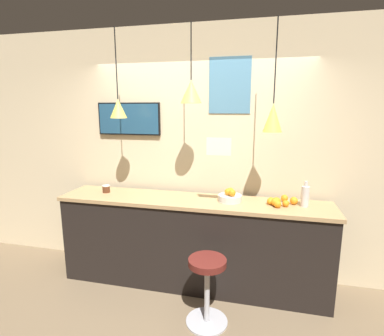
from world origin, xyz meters
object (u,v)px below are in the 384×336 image
at_px(bar_stool, 207,281).
at_px(spread_jar, 106,189).
at_px(fruit_bowl, 230,196).
at_px(juice_bottle, 305,196).
at_px(mounted_tv, 129,119).

relative_size(bar_stool, spread_jar, 7.46).
height_order(bar_stool, fruit_bowl, fruit_bowl).
bearing_deg(spread_jar, bar_stool, -25.42).
height_order(bar_stool, spread_jar, spread_jar).
xyz_separation_m(fruit_bowl, juice_bottle, (0.75, 0.00, 0.06)).
bearing_deg(spread_jar, juice_bottle, 0.00).
distance_m(bar_stool, mounted_tv, 2.05).
height_order(juice_bottle, mounted_tv, mounted_tv).
xyz_separation_m(bar_stool, spread_jar, (-1.33, 0.63, 0.62)).
relative_size(fruit_bowl, spread_jar, 2.87).
relative_size(fruit_bowl, mounted_tv, 0.32).
xyz_separation_m(bar_stool, fruit_bowl, (0.12, 0.63, 0.63)).
relative_size(bar_stool, mounted_tv, 0.82).
relative_size(juice_bottle, mounted_tv, 0.33).
bearing_deg(bar_stool, spread_jar, 154.58).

